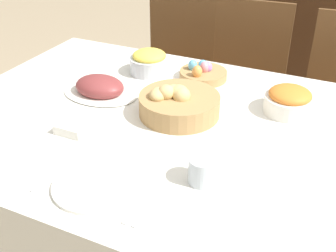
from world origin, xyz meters
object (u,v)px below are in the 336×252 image
knife (141,200)px  spoon (151,204)px  egg_basket (203,73)px  carrot_bowl (289,101)px  dinner_plate (95,185)px  ham_platter (100,88)px  butter_dish (71,129)px  sideboard (290,45)px  bread_basket (178,103)px  drinking_cup (203,170)px  chair_far_left (172,71)px  chair_far_center (242,84)px  pineapple_bowl (149,62)px  fork (53,172)px

knife → spoon: 0.03m
egg_basket → knife: (0.13, -0.79, -0.02)m
carrot_bowl → dinner_plate: bearing=-121.3°
egg_basket → carrot_bowl: bearing=-19.8°
carrot_bowl → ham_platter: bearing=-166.5°
ham_platter → butter_dish: bearing=-76.0°
dinner_plate → butter_dish: 0.30m
sideboard → bread_basket: bearing=-93.5°
drinking_cup → dinner_plate: bearing=-150.7°
egg_basket → spoon: (0.16, -0.79, -0.02)m
spoon → knife: bearing=-179.2°
chair_far_left → ham_platter: chair_far_left is taller
chair_far_center → pineapple_bowl: 0.70m
knife → butter_dish: size_ratio=1.90×
chair_far_center → fork: 1.37m
pineapple_bowl → spoon: 0.85m
dinner_plate → spoon: size_ratio=1.24×
chair_far_center → fork: size_ratio=4.88×
sideboard → fork: (-0.29, -2.20, 0.31)m
egg_basket → pineapple_bowl: size_ratio=1.18×
ham_platter → fork: ham_platter is taller
pineapple_bowl → butter_dish: 0.55m
sideboard → drinking_cup: bearing=-86.9°
dinner_plate → butter_dish: butter_dish is taller
ham_platter → drinking_cup: size_ratio=3.73×
knife → fork: bearing=179.2°
bread_basket → spoon: bearing=-74.4°
egg_basket → butter_dish: egg_basket is taller
chair_far_center → spoon: size_ratio=4.88×
butter_dish → dinner_plate: bearing=-41.5°
pineapple_bowl → knife: size_ratio=0.87×
ham_platter → sideboard: bearing=75.4°
chair_far_left → ham_platter: (0.08, -0.84, 0.28)m
chair_far_left → pineapple_bowl: (0.16, -0.58, 0.30)m
chair_far_center → sideboard: size_ratio=0.71×
butter_dish → bread_basket: bearing=44.7°
dinner_plate → chair_far_left: bearing=105.7°
pineapple_bowl → spoon: bearing=-62.5°
fork → drinking_cup: drinking_cup is taller
pineapple_bowl → drinking_cup: size_ratio=2.04×
chair_far_center → carrot_bowl: size_ratio=5.27×
butter_dish → sideboard: bearing=79.4°
chair_far_center → bread_basket: 0.91m
carrot_bowl → dinner_plate: 0.76m
drinking_cup → spoon: bearing=-120.4°
sideboard → pineapple_bowl: (-0.37, -1.45, 0.35)m
sideboard → spoon: 2.22m
carrot_bowl → sideboard: bearing=99.0°
chair_far_center → ham_platter: chair_far_center is taller
ham_platter → carrot_bowl: bearing=13.5°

